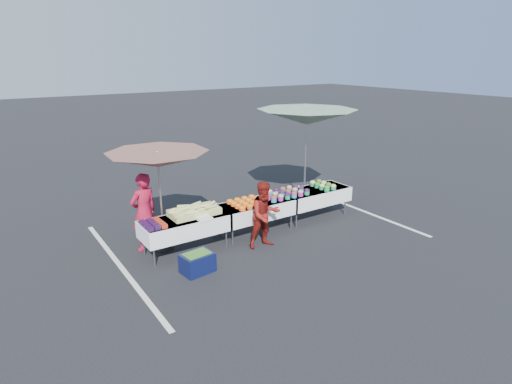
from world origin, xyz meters
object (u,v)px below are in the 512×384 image
customer (265,215)px  umbrella_right (307,118)px  table_right (314,196)px  storage_bin (197,262)px  vendor (144,212)px  table_left (185,225)px  umbrella_left (158,160)px  table_center (256,209)px

customer → umbrella_right: bearing=39.6°
table_right → storage_bin: table_right is taller
table_right → storage_bin: 3.97m
table_right → vendor: size_ratio=1.09×
table_left → umbrella_left: bearing=130.6°
table_left → customer: size_ratio=1.27×
umbrella_right → customer: bearing=-147.2°
table_center → customer: bearing=-109.7°
table_left → vendor: bearing=140.8°
table_center → umbrella_right: umbrella_right is taller
customer → umbrella_left: 2.52m
vendor → umbrella_left: (0.33, -0.15, 1.11)m
table_left → vendor: (-0.67, 0.55, 0.27)m
table_left → umbrella_left: umbrella_left is taller
table_center → umbrella_left: size_ratio=0.68×
table_center → table_right: same height
table_right → customer: 2.21m
table_left → vendor: 0.91m
table_center → storage_bin: 2.28m
storage_bin → umbrella_right: bearing=16.5°
table_left → customer: customer is taller
customer → storage_bin: (-1.75, -0.24, -0.53)m
table_left → table_right: same height
table_left → umbrella_left: size_ratio=0.68×
table_left → table_right: bearing=0.0°
vendor → umbrella_right: (4.61, 0.25, 1.59)m
table_center → table_right: (1.80, 0.00, 0.00)m
table_left → umbrella_right: size_ratio=0.65×
table_left → vendor: size_ratio=1.09×
table_right → table_left: bearing=180.0°
table_center → table_right: size_ratio=1.00×
customer → table_center: bearing=77.1°
table_right → customer: (-2.07, -0.75, 0.15)m
vendor → umbrella_left: size_ratio=0.63×
table_left → storage_bin: size_ratio=2.88×
table_right → umbrella_left: umbrella_left is taller
table_left → table_center: (1.80, 0.00, 0.00)m
table_right → vendor: vendor is taller
umbrella_left → umbrella_right: 4.32m
customer → vendor: bearing=156.3°
table_center → umbrella_right: size_ratio=0.65×
table_right → vendor: (-4.27, 0.55, 0.27)m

